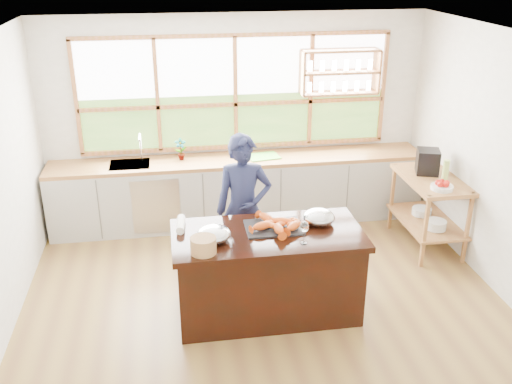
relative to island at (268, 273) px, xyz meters
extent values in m
plane|color=olive|center=(0.00, 0.20, -0.45)|extent=(5.00, 5.00, 0.00)
cube|color=silver|center=(0.00, 2.45, 0.90)|extent=(5.00, 0.02, 2.70)
cube|color=silver|center=(0.00, -2.05, 0.90)|extent=(5.00, 0.02, 2.70)
cube|color=silver|center=(2.50, 0.20, 0.90)|extent=(0.02, 4.50, 2.70)
cube|color=silver|center=(0.00, 0.20, 2.25)|extent=(5.00, 4.50, 0.02)
cube|color=#A3633F|center=(0.00, 2.42, 1.25)|extent=(4.05, 0.06, 1.50)
cube|color=white|center=(0.00, 2.44, 1.59)|extent=(3.98, 0.01, 0.75)
cube|color=#235717|center=(0.00, 2.44, 0.87)|extent=(3.98, 0.01, 0.70)
cube|color=#A3633F|center=(1.35, 2.31, 1.77)|extent=(1.00, 0.28, 0.03)
cube|color=#A3633F|center=(1.35, 2.31, 1.50)|extent=(1.00, 0.28, 0.03)
cube|color=#A3633F|center=(1.35, 2.31, 1.22)|extent=(1.00, 0.28, 0.03)
cube|color=#A3633F|center=(0.85, 2.31, 1.50)|extent=(0.03, 0.28, 0.55)
cube|color=#A3633F|center=(1.85, 2.31, 1.50)|extent=(0.03, 0.28, 0.55)
cube|color=#A9A59F|center=(0.00, 2.14, -0.03)|extent=(4.90, 0.62, 0.85)
cube|color=#B4B5BA|center=(-1.10, 1.82, -0.02)|extent=(0.60, 0.01, 0.72)
cube|color=#9F763D|center=(0.00, 2.14, 0.42)|extent=(4.90, 0.62, 0.05)
cube|color=#B4B5BA|center=(-1.40, 2.14, 0.37)|extent=(0.50, 0.42, 0.16)
cube|color=#9F763D|center=(2.45, 0.60, 0.00)|extent=(0.04, 0.04, 0.90)
cube|color=#9F763D|center=(2.45, 1.60, 0.00)|extent=(0.04, 0.04, 0.90)
cube|color=#9F763D|center=(1.93, 0.60, 0.00)|extent=(0.04, 0.04, 0.90)
cube|color=#9F763D|center=(1.93, 1.60, 0.00)|extent=(0.04, 0.04, 0.90)
cube|color=#9F763D|center=(2.19, 1.10, -0.13)|extent=(0.62, 1.10, 0.03)
cube|color=#9F763D|center=(2.19, 1.10, 0.42)|extent=(0.62, 1.10, 0.05)
cylinder|color=silver|center=(2.19, 0.85, -0.07)|extent=(0.24, 0.24, 0.11)
cylinder|color=silver|center=(2.19, 1.25, -0.07)|extent=(0.24, 0.24, 0.09)
cube|color=black|center=(0.00, 0.00, -0.03)|extent=(1.77, 0.82, 0.84)
cube|color=black|center=(0.00, 0.00, 0.42)|extent=(1.85, 0.90, 0.06)
imported|color=#181B3A|center=(-0.14, 0.72, 0.38)|extent=(0.63, 0.44, 1.66)
imported|color=slate|center=(-0.75, 2.20, 0.59)|extent=(0.16, 0.11, 0.29)
cube|color=#5DBB38|center=(0.32, 2.14, 0.45)|extent=(0.44, 0.36, 0.01)
cube|color=black|center=(2.19, 1.26, 0.59)|extent=(0.33, 0.34, 0.29)
cylinder|color=#9DBA54|center=(2.24, 0.90, 0.59)|extent=(0.09, 0.09, 0.29)
cylinder|color=silver|center=(2.14, 0.74, 0.47)|extent=(0.25, 0.25, 0.05)
sphere|color=#B4160D|center=(2.19, 0.74, 0.52)|extent=(0.07, 0.07, 0.07)
sphere|color=#B4160D|center=(2.16, 0.79, 0.52)|extent=(0.07, 0.07, 0.07)
sphere|color=#B4160D|center=(2.10, 0.77, 0.52)|extent=(0.07, 0.07, 0.07)
sphere|color=#B4160D|center=(2.10, 0.71, 0.52)|extent=(0.07, 0.07, 0.07)
sphere|color=#B4160D|center=(2.16, 0.70, 0.52)|extent=(0.07, 0.07, 0.07)
cube|color=black|center=(0.07, 0.08, 0.45)|extent=(0.55, 0.40, 0.02)
ellipsoid|color=#D14C18|center=(-0.05, 0.03, 0.50)|extent=(0.23, 0.15, 0.08)
ellipsoid|color=#D14C18|center=(0.15, 0.10, 0.50)|extent=(0.23, 0.14, 0.08)
ellipsoid|color=#D14C18|center=(0.25, -0.02, 0.50)|extent=(0.21, 0.21, 0.08)
ellipsoid|color=#D14C18|center=(0.02, 0.20, 0.50)|extent=(0.18, 0.23, 0.08)
ellipsoid|color=#D14C18|center=(0.09, -0.06, 0.50)|extent=(0.11, 0.22, 0.08)
ellipsoid|color=#B4B5BA|center=(-0.53, -0.08, 0.51)|extent=(0.32, 0.32, 0.15)
ellipsoid|color=#B4B5BA|center=(0.54, 0.12, 0.51)|extent=(0.32, 0.32, 0.15)
cylinder|color=silver|center=(0.29, -0.26, 0.45)|extent=(0.06, 0.06, 0.01)
cylinder|color=silver|center=(0.29, -0.26, 0.52)|extent=(0.01, 0.01, 0.13)
ellipsoid|color=silver|center=(0.29, -0.26, 0.62)|extent=(0.08, 0.08, 0.10)
cylinder|color=#AA7045|center=(-0.64, -0.29, 0.52)|extent=(0.24, 0.24, 0.15)
cylinder|color=white|center=(-0.82, 0.24, 0.49)|extent=(0.10, 0.31, 0.08)
camera|label=1|loc=(-0.88, -4.81, 2.97)|focal=40.00mm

